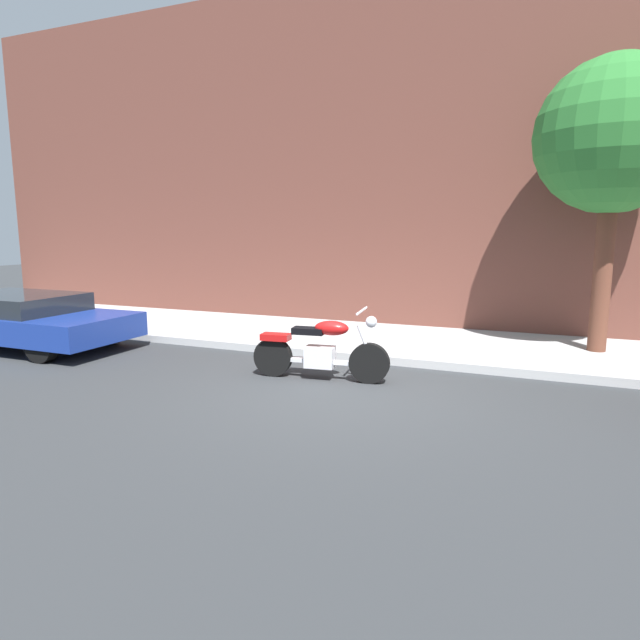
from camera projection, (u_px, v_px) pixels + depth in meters
name	position (u px, v px, depth m)	size (l,w,h in m)	color
ground_plane	(344.00, 392.00, 7.62)	(60.00, 60.00, 0.00)	#303335
sidewalk	(403.00, 342.00, 10.67)	(24.65, 3.22, 0.14)	#B0B0B0
building_facade	(429.00, 155.00, 11.75)	(24.65, 0.50, 7.67)	brown
motorcycle	(320.00, 351.00, 8.22)	(2.11, 0.70, 1.10)	black
parked_car_blue	(19.00, 318.00, 10.54)	(4.55, 1.90, 1.03)	black
street_tree	(614.00, 138.00, 9.03)	(2.57, 2.57, 5.08)	brown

